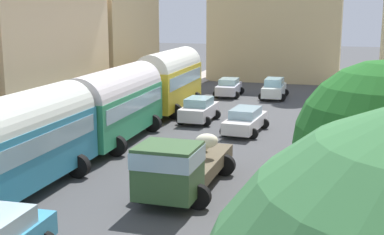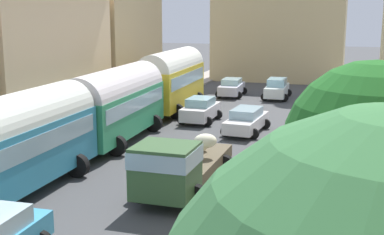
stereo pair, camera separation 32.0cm
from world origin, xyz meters
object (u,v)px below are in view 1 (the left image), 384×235
at_px(car_3, 199,110).
at_px(parked_bus_1, 12,142).
at_px(car_1, 274,89).
at_px(parked_bus_2, 115,102).
at_px(car_0, 245,120).
at_px(car_4, 229,87).
at_px(parked_bus_3, 170,78).
at_px(cargo_truck_0, 180,165).
at_px(pedestrian_2, 328,179).

bearing_deg(car_3, parked_bus_1, -100.90).
bearing_deg(parked_bus_1, car_1, 76.26).
bearing_deg(parked_bus_2, car_3, 64.58).
relative_size(parked_bus_1, car_3, 2.48).
relative_size(car_0, car_4, 1.13).
distance_m(parked_bus_3, car_0, 8.16).
bearing_deg(parked_bus_2, parked_bus_1, -90.00).
distance_m(cargo_truck_0, car_4, 23.68).
relative_size(car_3, car_4, 0.94).
distance_m(cargo_truck_0, pedestrian_2, 5.48).
xyz_separation_m(parked_bus_1, cargo_truck_0, (5.90, 2.03, -0.96)).
relative_size(cargo_truck_0, car_3, 1.83).
bearing_deg(car_1, pedestrian_2, -77.38).
bearing_deg(parked_bus_1, car_3, 79.10).
bearing_deg(pedestrian_2, car_4, 110.98).
bearing_deg(pedestrian_2, car_1, 102.62).
relative_size(parked_bus_1, car_1, 2.24).
relative_size(parked_bus_2, car_4, 2.20).
xyz_separation_m(parked_bus_2, pedestrian_2, (11.36, -6.62, -1.13)).
distance_m(parked_bus_1, car_0, 14.56).
height_order(parked_bus_2, car_3, parked_bus_2).
xyz_separation_m(car_0, car_1, (-0.07, 12.34, 0.07)).
xyz_separation_m(parked_bus_1, car_0, (6.28, 13.05, -1.44)).
distance_m(parked_bus_1, car_1, 26.18).
distance_m(parked_bus_2, pedestrian_2, 13.20).
bearing_deg(cargo_truck_0, parked_bus_3, 110.26).
distance_m(car_1, car_3, 10.79).
relative_size(parked_bus_1, pedestrian_2, 5.03).
xyz_separation_m(parked_bus_2, car_0, (6.28, 4.05, -1.44)).
relative_size(parked_bus_3, cargo_truck_0, 1.22).
distance_m(car_0, car_3, 3.96).
bearing_deg(parked_bus_1, car_4, 84.36).
height_order(parked_bus_3, pedestrian_2, parked_bus_3).
relative_size(cargo_truck_0, car_1, 1.65).
distance_m(parked_bus_3, car_1, 9.78).
relative_size(parked_bus_3, pedestrian_2, 4.53).
xyz_separation_m(parked_bus_2, car_1, (6.21, 16.40, -1.37)).
height_order(parked_bus_1, parked_bus_3, parked_bus_3).
height_order(parked_bus_3, cargo_truck_0, parked_bus_3).
height_order(cargo_truck_0, pedestrian_2, cargo_truck_0).
relative_size(parked_bus_2, cargo_truck_0, 1.28).
xyz_separation_m(parked_bus_1, car_3, (2.91, 15.13, -1.39)).
relative_size(parked_bus_1, cargo_truck_0, 1.35).
bearing_deg(parked_bus_2, cargo_truck_0, -49.78).
bearing_deg(car_1, car_3, -107.80).
distance_m(cargo_truck_0, car_3, 13.44).
xyz_separation_m(car_3, pedestrian_2, (8.45, -12.74, 0.26)).
distance_m(car_0, car_1, 12.34).
xyz_separation_m(parked_bus_1, parked_bus_3, (0.00, 18.00, 0.19)).
bearing_deg(parked_bus_2, car_1, 69.26).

